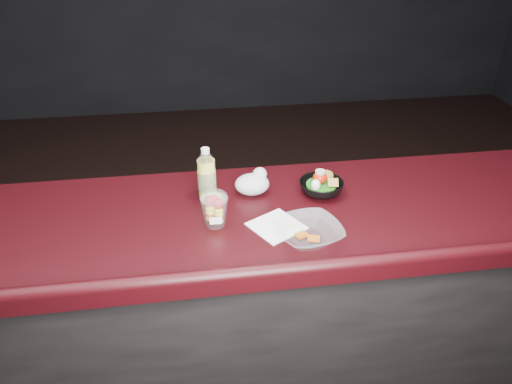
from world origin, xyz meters
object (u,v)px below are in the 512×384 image
Objects in this scene: snack_bowl at (321,186)px; lemonade_bottle at (207,178)px; fruit_cup at (215,208)px; takeout_bowl at (308,233)px; green_apple at (214,200)px.

lemonade_bottle is at bearing 176.20° from snack_bowl.
fruit_cup is 0.33m from takeout_bowl.
fruit_cup is at bearing -85.48° from lemonade_bottle.
lemonade_bottle is 0.19m from fruit_cup.
lemonade_bottle is 0.79× the size of takeout_bowl.
lemonade_bottle is at bearing 104.31° from green_apple.
fruit_cup is 0.45m from snack_bowl.
lemonade_bottle is 0.45m from takeout_bowl.
fruit_cup is (0.01, -0.18, -0.02)m from lemonade_bottle.
fruit_cup reaches higher than takeout_bowl.
snack_bowl is (0.42, 0.16, -0.04)m from fruit_cup.
fruit_cup is at bearing -92.14° from green_apple.
green_apple reaches higher than takeout_bowl.
fruit_cup reaches higher than green_apple.
lemonade_bottle reaches higher than green_apple.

